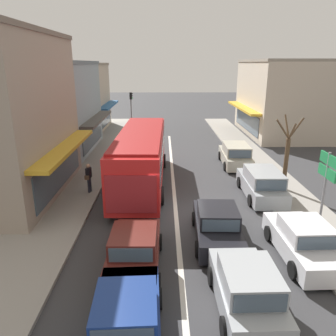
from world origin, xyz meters
name	(u,v)px	position (x,y,z in m)	size (l,w,h in m)	color
ground_plane	(176,215)	(0.00, 0.00, 0.00)	(140.00, 140.00, 0.00)	#353538
lane_centre_line	(173,185)	(0.00, 4.00, 0.00)	(0.20, 28.00, 0.01)	silver
sidewalk_left	(69,174)	(-6.80, 6.00, 0.07)	(5.20, 44.00, 0.14)	gray
kerb_right	(267,173)	(6.20, 6.00, 0.06)	(2.80, 44.00, 0.12)	gray
shopfront_mid_block	(43,108)	(-10.18, 12.17, 3.58)	(8.64, 8.89, 7.17)	#84939E
shopfront_far_end	(73,98)	(-10.18, 21.21, 3.51)	(7.64, 8.40, 7.04)	#B2A38E
building_right_far	(283,98)	(11.48, 18.92, 3.67)	(8.16, 11.17, 7.35)	beige
city_bus	(141,154)	(-1.90, 4.26, 1.88)	(2.91, 10.91, 3.23)	red
hatchback_behind_bus_near	(246,289)	(1.80, -6.38, 0.71)	(1.87, 3.73, 1.54)	#9EA3A8
sedan_adjacent_lane_trail	(134,252)	(-1.64, -4.26, 0.66)	(1.94, 4.22, 1.47)	#561E19
sedan_behind_bus_mid	(126,323)	(-1.56, -7.57, 0.66)	(2.02, 4.26, 1.47)	navy
sedan_adjacent_lane_lead	(217,225)	(1.59, -2.34, 0.66)	(2.02, 4.27, 1.47)	black
parked_sedan_kerb_front	(304,241)	(4.61, -3.65, 0.66)	(1.98, 4.24, 1.47)	silver
parked_wagon_kerb_second	(262,184)	(4.73, 2.23, 0.75)	(1.98, 4.52, 1.58)	#9EA3A8
parked_wagon_kerb_third	(235,155)	(4.52, 8.05, 0.75)	(2.05, 4.55, 1.58)	#B7B29E
traffic_light_downstreet	(131,106)	(-3.86, 19.37, 2.85)	(0.33, 0.24, 4.20)	gray
directional_road_sign	(327,174)	(6.04, -1.85, 2.70)	(0.10, 1.40, 3.60)	gray
street_tree_right	(286,157)	(6.26, 3.11, 2.00)	(1.54, 1.70, 4.25)	brown
pedestrian_with_handbag_near	(89,176)	(-4.71, 2.71, 1.07)	(0.31, 0.66, 1.63)	#232838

